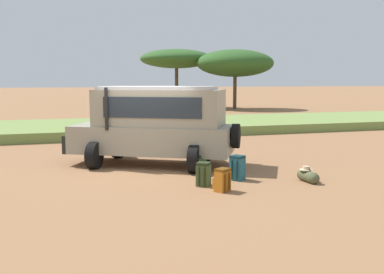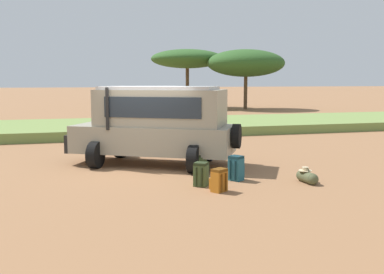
{
  "view_description": "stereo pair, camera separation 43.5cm",
  "coord_description": "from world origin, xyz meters",
  "px_view_note": "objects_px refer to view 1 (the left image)",
  "views": [
    {
      "loc": [
        -2.57,
        -12.88,
        2.62
      ],
      "look_at": [
        1.31,
        -0.67,
        1.0
      ],
      "focal_mm": 42.0,
      "sensor_mm": 36.0,
      "label": 1
    },
    {
      "loc": [
        -2.15,
        -13.0,
        2.62
      ],
      "look_at": [
        1.31,
        -0.67,
        1.0
      ],
      "focal_mm": 42.0,
      "sensor_mm": 36.0,
      "label": 2
    }
  ],
  "objects_px": {
    "backpack_beside_front_wheel": "(238,168)",
    "backpack_cluster_center": "(203,163)",
    "duffel_bag_low_black_case": "(308,176)",
    "acacia_tree_centre_back": "(176,59)",
    "safari_vehicle": "(156,124)",
    "acacia_tree_right_mid": "(235,63)",
    "backpack_outermost": "(204,174)",
    "backpack_near_rear_wheel": "(222,180)"
  },
  "relations": [
    {
      "from": "acacia_tree_centre_back",
      "to": "backpack_outermost",
      "type": "bearing_deg",
      "value": -104.5
    },
    {
      "from": "backpack_outermost",
      "to": "duffel_bag_low_black_case",
      "type": "height_order",
      "value": "backpack_outermost"
    },
    {
      "from": "safari_vehicle",
      "to": "acacia_tree_right_mid",
      "type": "bearing_deg",
      "value": 61.91
    },
    {
      "from": "acacia_tree_right_mid",
      "to": "duffel_bag_low_black_case",
      "type": "bearing_deg",
      "value": -109.39
    },
    {
      "from": "acacia_tree_centre_back",
      "to": "backpack_cluster_center",
      "type": "bearing_deg",
      "value": -104.3
    },
    {
      "from": "acacia_tree_centre_back",
      "to": "backpack_beside_front_wheel",
      "type": "bearing_deg",
      "value": -102.77
    },
    {
      "from": "backpack_outermost",
      "to": "backpack_cluster_center",
      "type": "bearing_deg",
      "value": 71.86
    },
    {
      "from": "safari_vehicle",
      "to": "duffel_bag_low_black_case",
      "type": "xyz_separation_m",
      "value": [
        3.22,
        -3.52,
        -1.14
      ]
    },
    {
      "from": "safari_vehicle",
      "to": "acacia_tree_right_mid",
      "type": "xyz_separation_m",
      "value": [
        13.07,
        24.49,
        2.86
      ]
    },
    {
      "from": "backpack_near_rear_wheel",
      "to": "duffel_bag_low_black_case",
      "type": "bearing_deg",
      "value": 5.78
    },
    {
      "from": "backpack_beside_front_wheel",
      "to": "acacia_tree_right_mid",
      "type": "xyz_separation_m",
      "value": [
        11.5,
        27.23,
        3.83
      ]
    },
    {
      "from": "safari_vehicle",
      "to": "backpack_outermost",
      "type": "relative_size",
      "value": 8.87
    },
    {
      "from": "backpack_beside_front_wheel",
      "to": "duffel_bag_low_black_case",
      "type": "height_order",
      "value": "backpack_beside_front_wheel"
    },
    {
      "from": "safari_vehicle",
      "to": "backpack_outermost",
      "type": "height_order",
      "value": "safari_vehicle"
    },
    {
      "from": "safari_vehicle",
      "to": "acacia_tree_centre_back",
      "type": "xyz_separation_m",
      "value": [
        8.52,
        27.92,
        3.33
      ]
    },
    {
      "from": "duffel_bag_low_black_case",
      "to": "acacia_tree_centre_back",
      "type": "height_order",
      "value": "acacia_tree_centre_back"
    },
    {
      "from": "backpack_near_rear_wheel",
      "to": "backpack_outermost",
      "type": "distance_m",
      "value": 0.71
    },
    {
      "from": "backpack_near_rear_wheel",
      "to": "backpack_outermost",
      "type": "xyz_separation_m",
      "value": [
        -0.23,
        0.67,
        0.02
      ]
    },
    {
      "from": "backpack_beside_front_wheel",
      "to": "backpack_near_rear_wheel",
      "type": "distance_m",
      "value": 1.32
    },
    {
      "from": "backpack_near_rear_wheel",
      "to": "acacia_tree_centre_back",
      "type": "relative_size",
      "value": 0.08
    },
    {
      "from": "acacia_tree_centre_back",
      "to": "acacia_tree_right_mid",
      "type": "bearing_deg",
      "value": -37.02
    },
    {
      "from": "backpack_near_rear_wheel",
      "to": "acacia_tree_centre_back",
      "type": "xyz_separation_m",
      "value": [
        7.79,
        31.69,
        4.36
      ]
    },
    {
      "from": "backpack_beside_front_wheel",
      "to": "duffel_bag_low_black_case",
      "type": "relative_size",
      "value": 0.83
    },
    {
      "from": "acacia_tree_centre_back",
      "to": "acacia_tree_right_mid",
      "type": "xyz_separation_m",
      "value": [
        4.55,
        -3.43,
        -0.48
      ]
    },
    {
      "from": "backpack_beside_front_wheel",
      "to": "backpack_outermost",
      "type": "distance_m",
      "value": 1.13
    },
    {
      "from": "acacia_tree_right_mid",
      "to": "backpack_outermost",
      "type": "bearing_deg",
      "value": -114.5
    },
    {
      "from": "backpack_beside_front_wheel",
      "to": "backpack_outermost",
      "type": "bearing_deg",
      "value": -161.73
    },
    {
      "from": "safari_vehicle",
      "to": "acacia_tree_centre_back",
      "type": "relative_size",
      "value": 0.77
    },
    {
      "from": "backpack_outermost",
      "to": "acacia_tree_right_mid",
      "type": "xyz_separation_m",
      "value": [
        12.58,
        27.59,
        3.86
      ]
    },
    {
      "from": "backpack_beside_front_wheel",
      "to": "acacia_tree_centre_back",
      "type": "distance_m",
      "value": 31.74
    },
    {
      "from": "safari_vehicle",
      "to": "acacia_tree_centre_back",
      "type": "height_order",
      "value": "acacia_tree_centre_back"
    },
    {
      "from": "backpack_near_rear_wheel",
      "to": "acacia_tree_right_mid",
      "type": "distance_m",
      "value": 31.08
    },
    {
      "from": "duffel_bag_low_black_case",
      "to": "acacia_tree_right_mid",
      "type": "xyz_separation_m",
      "value": [
        9.85,
        28.0,
        4.0
      ]
    },
    {
      "from": "backpack_beside_front_wheel",
      "to": "backpack_cluster_center",
      "type": "xyz_separation_m",
      "value": [
        -0.54,
        1.27,
        -0.07
      ]
    },
    {
      "from": "backpack_cluster_center",
      "to": "duffel_bag_low_black_case",
      "type": "xyz_separation_m",
      "value": [
        2.19,
        -2.04,
        -0.09
      ]
    },
    {
      "from": "safari_vehicle",
      "to": "duffel_bag_low_black_case",
      "type": "bearing_deg",
      "value": -47.56
    },
    {
      "from": "backpack_near_rear_wheel",
      "to": "safari_vehicle",
      "type": "bearing_deg",
      "value": 100.91
    },
    {
      "from": "backpack_cluster_center",
      "to": "backpack_near_rear_wheel",
      "type": "distance_m",
      "value": 2.31
    },
    {
      "from": "backpack_beside_front_wheel",
      "to": "duffel_bag_low_black_case",
      "type": "bearing_deg",
      "value": -24.97
    },
    {
      "from": "safari_vehicle",
      "to": "backpack_beside_front_wheel",
      "type": "xyz_separation_m",
      "value": [
        1.57,
        -2.75,
        -0.98
      ]
    },
    {
      "from": "safari_vehicle",
      "to": "backpack_beside_front_wheel",
      "type": "bearing_deg",
      "value": -60.32
    },
    {
      "from": "duffel_bag_low_black_case",
      "to": "acacia_tree_centre_back",
      "type": "distance_m",
      "value": 32.19
    }
  ]
}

